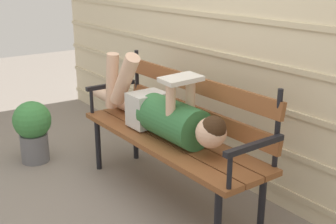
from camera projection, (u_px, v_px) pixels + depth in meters
name	position (u px, v px, depth m)	size (l,w,h in m)	color
ground_plane	(154.00, 202.00, 3.06)	(12.00, 12.00, 0.00)	gray
house_siding	(233.00, 37.00, 3.11)	(5.35, 0.08, 2.20)	beige
park_bench	(176.00, 128.00, 3.01)	(1.62, 0.48, 0.93)	brown
reclining_person	(161.00, 112.00, 3.00)	(1.71, 0.27, 0.54)	#33703D
potted_plant	(33.00, 128.00, 3.63)	(0.32, 0.32, 0.53)	slate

